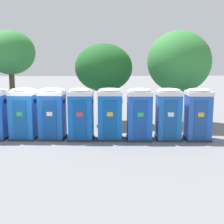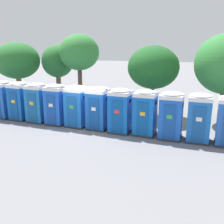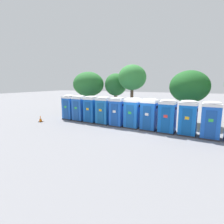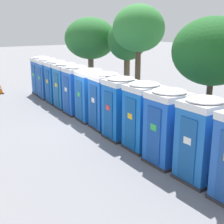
{
  "view_description": "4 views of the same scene",
  "coord_description": "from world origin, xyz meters",
  "px_view_note": "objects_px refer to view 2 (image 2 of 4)",
  "views": [
    {
      "loc": [
        2.7,
        -15.35,
        3.9
      ],
      "look_at": [
        3.64,
        -0.34,
        1.36
      ],
      "focal_mm": 50.0,
      "sensor_mm": 36.0,
      "label": 1
    },
    {
      "loc": [
        5.74,
        -14.23,
        5.0
      ],
      "look_at": [
        1.6,
        -0.18,
        1.13
      ],
      "focal_mm": 42.0,
      "sensor_mm": 36.0,
      "label": 2
    },
    {
      "loc": [
        3.87,
        -13.72,
        3.71
      ],
      "look_at": [
        -2.71,
        0.17,
        1.17
      ],
      "focal_mm": 28.0,
      "sensor_mm": 36.0,
      "label": 3
    },
    {
      "loc": [
        11.78,
        -7.6,
        4.43
      ],
      "look_at": [
        1.36,
        -0.16,
        0.9
      ],
      "focal_mm": 50.0,
      "sensor_mm": 36.0,
      "label": 4
    }
  ],
  "objects_px": {
    "portapotty_6": "(98,108)",
    "street_tree_3": "(17,61)",
    "portapotty_2": "(20,101)",
    "portapotty_5": "(77,106)",
    "portapotty_4": "(56,104)",
    "portapotty_9": "(171,115)",
    "portapotty_8": "(145,112)",
    "portapotty_3": "(37,102)",
    "portapotty_7": "(120,110)",
    "street_tree_1": "(58,62)",
    "street_tree_0": "(79,53)",
    "street_tree_2": "(153,67)",
    "portapotty_1": "(3,99)",
    "portapotty_10": "(199,118)"
  },
  "relations": [
    {
      "from": "portapotty_3",
      "to": "street_tree_0",
      "type": "bearing_deg",
      "value": 72.64
    },
    {
      "from": "portapotty_2",
      "to": "street_tree_2",
      "type": "bearing_deg",
      "value": 21.43
    },
    {
      "from": "portapotty_1",
      "to": "street_tree_1",
      "type": "xyz_separation_m",
      "value": [
        1.71,
        4.93,
        2.22
      ]
    },
    {
      "from": "portapotty_1",
      "to": "portapotty_6",
      "type": "relative_size",
      "value": 1.0
    },
    {
      "from": "portapotty_8",
      "to": "street_tree_3",
      "type": "bearing_deg",
      "value": 156.99
    },
    {
      "from": "portapotty_3",
      "to": "street_tree_2",
      "type": "xyz_separation_m",
      "value": [
        6.94,
        3.41,
        2.12
      ]
    },
    {
      "from": "portapotty_3",
      "to": "portapotty_6",
      "type": "xyz_separation_m",
      "value": [
        4.27,
        -0.29,
        0.0
      ]
    },
    {
      "from": "portapotty_6",
      "to": "street_tree_3",
      "type": "height_order",
      "value": "street_tree_3"
    },
    {
      "from": "portapotty_1",
      "to": "portapotty_5",
      "type": "relative_size",
      "value": 1.0
    },
    {
      "from": "portapotty_2",
      "to": "street_tree_0",
      "type": "xyz_separation_m",
      "value": [
        2.69,
        3.95,
        3.0
      ]
    },
    {
      "from": "portapotty_6",
      "to": "portapotty_2",
      "type": "bearing_deg",
      "value": 175.78
    },
    {
      "from": "street_tree_2",
      "to": "portapotty_2",
      "type": "bearing_deg",
      "value": -158.57
    },
    {
      "from": "portapotty_8",
      "to": "street_tree_1",
      "type": "relative_size",
      "value": 0.52
    },
    {
      "from": "portapotty_3",
      "to": "portapotty_2",
      "type": "bearing_deg",
      "value": 174.87
    },
    {
      "from": "portapotty_6",
      "to": "street_tree_3",
      "type": "xyz_separation_m",
      "value": [
        -8.68,
        4.64,
        2.29
      ]
    },
    {
      "from": "portapotty_10",
      "to": "portapotty_6",
      "type": "bearing_deg",
      "value": 175.03
    },
    {
      "from": "street_tree_0",
      "to": "street_tree_1",
      "type": "height_order",
      "value": "street_tree_0"
    },
    {
      "from": "street_tree_2",
      "to": "street_tree_3",
      "type": "xyz_separation_m",
      "value": [
        -11.35,
        0.94,
        0.17
      ]
    },
    {
      "from": "portapotty_8",
      "to": "street_tree_3",
      "type": "distance_m",
      "value": 12.72
    },
    {
      "from": "portapotty_9",
      "to": "street_tree_0",
      "type": "distance_m",
      "value": 9.2
    },
    {
      "from": "portapotty_4",
      "to": "portapotty_5",
      "type": "xyz_separation_m",
      "value": [
        1.43,
        -0.05,
        -0.0
      ]
    },
    {
      "from": "portapotty_3",
      "to": "street_tree_3",
      "type": "height_order",
      "value": "street_tree_3"
    },
    {
      "from": "portapotty_6",
      "to": "portapotty_9",
      "type": "height_order",
      "value": "same"
    },
    {
      "from": "portapotty_8",
      "to": "portapotty_9",
      "type": "xyz_separation_m",
      "value": [
        1.41,
        -0.2,
        -0.0
      ]
    },
    {
      "from": "portapotty_2",
      "to": "street_tree_2",
      "type": "relative_size",
      "value": 0.52
    },
    {
      "from": "portapotty_1",
      "to": "portapotty_4",
      "type": "distance_m",
      "value": 4.28
    },
    {
      "from": "portapotty_5",
      "to": "portapotty_6",
      "type": "distance_m",
      "value": 1.43
    },
    {
      "from": "portapotty_4",
      "to": "portapotty_9",
      "type": "relative_size",
      "value": 1.0
    },
    {
      "from": "portapotty_7",
      "to": "street_tree_1",
      "type": "bearing_deg",
      "value": 140.26
    },
    {
      "from": "portapotty_6",
      "to": "portapotty_7",
      "type": "bearing_deg",
      "value": -8.66
    },
    {
      "from": "portapotty_4",
      "to": "street_tree_1",
      "type": "bearing_deg",
      "value": 115.71
    },
    {
      "from": "portapotty_2",
      "to": "portapotty_5",
      "type": "height_order",
      "value": "same"
    },
    {
      "from": "portapotty_1",
      "to": "street_tree_0",
      "type": "height_order",
      "value": "street_tree_0"
    },
    {
      "from": "portapotty_6",
      "to": "portapotty_10",
      "type": "height_order",
      "value": "same"
    },
    {
      "from": "portapotty_4",
      "to": "street_tree_2",
      "type": "xyz_separation_m",
      "value": [
        5.52,
        3.55,
        2.12
      ]
    },
    {
      "from": "portapotty_1",
      "to": "portapotty_10",
      "type": "xyz_separation_m",
      "value": [
        12.79,
        -1.01,
        0.0
      ]
    },
    {
      "from": "portapotty_5",
      "to": "street_tree_3",
      "type": "bearing_deg",
      "value": 147.94
    },
    {
      "from": "street_tree_2",
      "to": "street_tree_3",
      "type": "relative_size",
      "value": 0.95
    },
    {
      "from": "street_tree_1",
      "to": "street_tree_2",
      "type": "xyz_separation_m",
      "value": [
        8.07,
        -1.75,
        -0.1
      ]
    },
    {
      "from": "portapotty_8",
      "to": "portapotty_10",
      "type": "xyz_separation_m",
      "value": [
        2.84,
        -0.25,
        0.0
      ]
    },
    {
      "from": "portapotty_8",
      "to": "portapotty_3",
      "type": "bearing_deg",
      "value": 175.65
    },
    {
      "from": "portapotty_7",
      "to": "street_tree_1",
      "type": "height_order",
      "value": "street_tree_1"
    },
    {
      "from": "street_tree_1",
      "to": "portapotty_1",
      "type": "bearing_deg",
      "value": -109.11
    },
    {
      "from": "street_tree_2",
      "to": "street_tree_3",
      "type": "distance_m",
      "value": 11.39
    },
    {
      "from": "portapotty_9",
      "to": "street_tree_3",
      "type": "distance_m",
      "value": 14.08
    },
    {
      "from": "portapotty_1",
      "to": "portapotty_3",
      "type": "relative_size",
      "value": 1.0
    },
    {
      "from": "portapotty_4",
      "to": "portapotty_8",
      "type": "relative_size",
      "value": 1.0
    },
    {
      "from": "portapotty_4",
      "to": "street_tree_3",
      "type": "distance_m",
      "value": 7.71
    },
    {
      "from": "street_tree_0",
      "to": "street_tree_2",
      "type": "distance_m",
      "value": 5.77
    },
    {
      "from": "portapotty_6",
      "to": "street_tree_2",
      "type": "distance_m",
      "value": 5.03
    }
  ]
}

